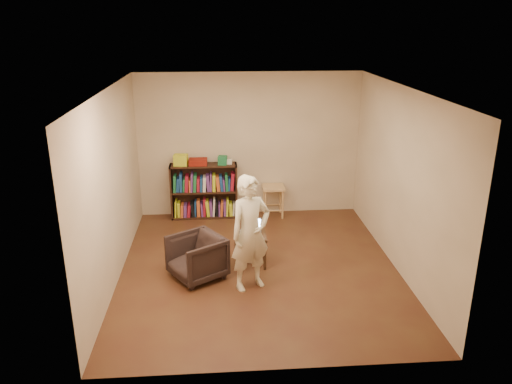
{
  "coord_description": "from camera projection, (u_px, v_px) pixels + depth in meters",
  "views": [
    {
      "loc": [
        -0.54,
        -6.52,
        3.47
      ],
      "look_at": [
        -0.02,
        0.35,
        1.06
      ],
      "focal_mm": 35.0,
      "sensor_mm": 36.0,
      "label": 1
    }
  ],
  "objects": [
    {
      "name": "ceiling",
      "position": [
        260.0,
        89.0,
        6.46
      ],
      "size": [
        4.5,
        4.5,
        0.0
      ],
      "primitive_type": "plane",
      "color": "white",
      "rests_on": "wall_back"
    },
    {
      "name": "red_cloth",
      "position": [
        198.0,
        162.0,
        8.86
      ],
      "size": [
        0.32,
        0.24,
        0.11
      ],
      "primitive_type": "cube",
      "rotation": [
        0.0,
        0.0,
        -0.01
      ],
      "color": "maroon",
      "rests_on": "bookshelf"
    },
    {
      "name": "bookshelf",
      "position": [
        204.0,
        194.0,
        9.09
      ],
      "size": [
        1.2,
        0.3,
        1.0
      ],
      "color": "black",
      "rests_on": "floor"
    },
    {
      "name": "laptop",
      "position": [
        250.0,
        229.0,
        7.33
      ],
      "size": [
        0.4,
        0.39,
        0.24
      ],
      "rotation": [
        0.0,
        0.0,
        -0.63
      ],
      "color": "#A5A6AA",
      "rests_on": "side_table"
    },
    {
      "name": "box_yellow",
      "position": [
        181.0,
        160.0,
        8.81
      ],
      "size": [
        0.26,
        0.2,
        0.2
      ],
      "primitive_type": "cube",
      "rotation": [
        0.0,
        0.0,
        -0.13
      ],
      "color": "#CDDD27",
      "rests_on": "bookshelf"
    },
    {
      "name": "wall_right",
      "position": [
        400.0,
        181.0,
        7.04
      ],
      "size": [
        0.0,
        4.5,
        4.5
      ],
      "primitive_type": "plane",
      "rotation": [
        1.57,
        0.0,
        -1.57
      ],
      "color": "beige",
      "rests_on": "floor"
    },
    {
      "name": "side_table",
      "position": [
        250.0,
        239.0,
        7.32
      ],
      "size": [
        0.47,
        0.47,
        0.48
      ],
      "color": "black",
      "rests_on": "floor"
    },
    {
      "name": "wall_back",
      "position": [
        249.0,
        145.0,
        9.01
      ],
      "size": [
        4.0,
        0.0,
        4.0
      ],
      "primitive_type": "plane",
      "rotation": [
        1.57,
        0.0,
        0.0
      ],
      "color": "beige",
      "rests_on": "floor"
    },
    {
      "name": "stool",
      "position": [
        273.0,
        192.0,
        9.11
      ],
      "size": [
        0.4,
        0.4,
        0.57
      ],
      "color": "tan",
      "rests_on": "floor"
    },
    {
      "name": "box_green",
      "position": [
        223.0,
        160.0,
        8.87
      ],
      "size": [
        0.17,
        0.17,
        0.15
      ],
      "primitive_type": "cube",
      "rotation": [
        0.0,
        0.0,
        -0.15
      ],
      "color": "#1D6E3D",
      "rests_on": "bookshelf"
    },
    {
      "name": "armchair",
      "position": [
        197.0,
        257.0,
        6.96
      ],
      "size": [
        0.94,
        0.93,
        0.62
      ],
      "primitive_type": "imported",
      "rotation": [
        0.0,
        0.0,
        -0.99
      ],
      "color": "black",
      "rests_on": "floor"
    },
    {
      "name": "wall_left",
      "position": [
        112.0,
        187.0,
        6.75
      ],
      "size": [
        0.0,
        4.5,
        4.5
      ],
      "primitive_type": "plane",
      "rotation": [
        1.57,
        0.0,
        1.57
      ],
      "color": "beige",
      "rests_on": "floor"
    },
    {
      "name": "person",
      "position": [
        250.0,
        233.0,
        6.56
      ],
      "size": [
        0.69,
        0.6,
        1.58
      ],
      "primitive_type": "imported",
      "rotation": [
        0.0,
        0.0,
        0.47
      ],
      "color": "beige",
      "rests_on": "floor"
    },
    {
      "name": "floor",
      "position": [
        259.0,
        268.0,
        7.32
      ],
      "size": [
        4.5,
        4.5,
        0.0
      ],
      "primitive_type": "plane",
      "color": "#452016",
      "rests_on": "ground"
    },
    {
      "name": "box_white",
      "position": [
        229.0,
        162.0,
        8.92
      ],
      "size": [
        0.11,
        0.11,
        0.08
      ],
      "primitive_type": "cube",
      "rotation": [
        0.0,
        0.0,
        -0.12
      ],
      "color": "white",
      "rests_on": "bookshelf"
    }
  ]
}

